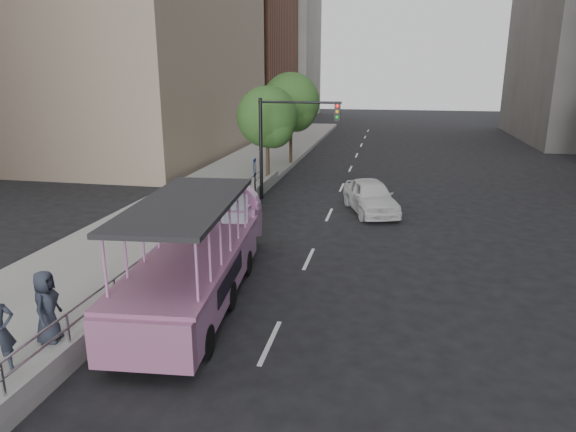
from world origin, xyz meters
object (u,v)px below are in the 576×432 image
pedestrian_far (46,306)px  traffic_signal (284,132)px  parking_sign (255,178)px  street_tree_near (269,119)px  street_tree_far (292,104)px  duck_boat (202,255)px  car (371,196)px

pedestrian_far → traffic_signal: bearing=-17.4°
parking_sign → street_tree_near: (-0.73, 5.93, 2.21)m
parking_sign → street_tree_far: street_tree_far is taller
street_tree_far → duck_boat: bearing=-86.2°
duck_boat → street_tree_near: street_tree_near is taller
car → street_tree_near: (-6.16, 5.08, 3.03)m
duck_boat → street_tree_far: bearing=93.8°
car → traffic_signal: size_ratio=0.89×
duck_boat → pedestrian_far: size_ratio=5.54×
pedestrian_far → parking_sign: 13.53m
duck_boat → pedestrian_far: 4.64m
pedestrian_far → traffic_signal: (2.32, 15.94, 2.32)m
duck_boat → car: bearing=66.2°
duck_boat → traffic_signal: size_ratio=1.87×
parking_sign → street_tree_near: bearing=97.1°
parking_sign → car: bearing=8.9°
street_tree_near → street_tree_far: street_tree_far is taller
duck_boat → parking_sign: (-0.89, 9.44, 0.43)m
street_tree_far → pedestrian_far: bearing=-92.1°
parking_sign → street_tree_near: street_tree_near is taller
pedestrian_far → parking_sign: parking_sign is taller
car → pedestrian_far: pedestrian_far is taller
duck_boat → street_tree_far: size_ratio=1.51×
pedestrian_far → street_tree_far: street_tree_far is taller
street_tree_near → pedestrian_far: bearing=-92.2°
street_tree_far → traffic_signal: bearing=-81.6°
parking_sign → traffic_signal: traffic_signal is taller
duck_boat → traffic_signal: traffic_signal is taller
car → parking_sign: bearing=170.1°
traffic_signal → street_tree_far: street_tree_far is taller
parking_sign → street_tree_far: 12.24m
parking_sign → pedestrian_far: bearing=-96.2°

